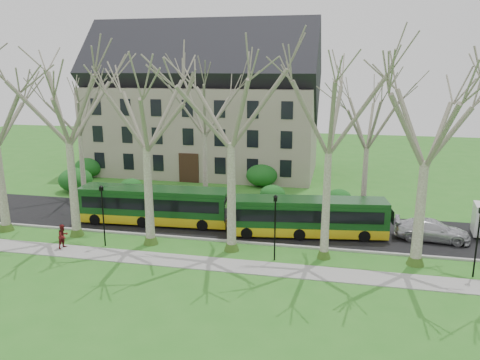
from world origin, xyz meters
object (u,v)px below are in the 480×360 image
bus_follow (307,217)px  pedestrian_b (63,236)px  bus_lead (154,205)px  sedan (432,230)px

bus_follow → pedestrian_b: 17.33m
bus_lead → pedestrian_b: size_ratio=7.07×
bus_follow → sedan: size_ratio=2.23×
pedestrian_b → bus_follow: bearing=-55.8°
bus_follow → sedan: (8.93, 0.88, -0.69)m
bus_lead → pedestrian_b: bearing=-126.8°
bus_lead → sedan: bus_lead is taller
sedan → pedestrian_b: (-25.17, -6.90, 0.09)m
bus_follow → sedan: 8.99m
bus_follow → sedan: bus_follow is taller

